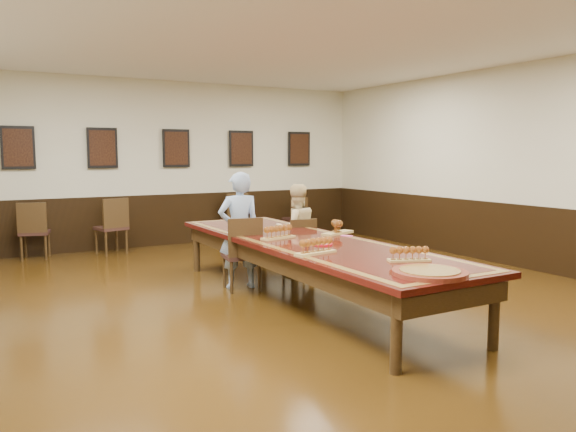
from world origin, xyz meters
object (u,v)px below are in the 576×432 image
chair_woman (298,247)px  chair_man (241,253)px  person_man (239,230)px  spare_chair_a (35,230)px  conference_table (308,252)px  spare_chair_c (233,217)px  spare_chair_d (295,217)px  person_woman (296,230)px  spare_chair_b (111,226)px  carved_platter (430,273)px

chair_woman → chair_man: bearing=22.7°
chair_man → person_man: size_ratio=0.63×
chair_man → spare_chair_a: 4.30m
chair_man → conference_table: (0.47, -0.92, 0.12)m
spare_chair_c → spare_chair_d: (1.33, -0.25, -0.06)m
spare_chair_a → conference_table: 5.33m
spare_chair_c → person_woman: 3.58m
spare_chair_a → spare_chair_c: 3.80m
spare_chair_b → spare_chair_d: size_ratio=1.17×
person_man → carved_platter: bearing=105.4°
spare_chair_b → conference_table: size_ratio=0.20×
person_man → chair_man: bearing=90.0°
chair_man → person_man: bearing=-90.0°
chair_woman → spare_chair_d: bearing=-112.8°
chair_man → spare_chair_b: bearing=-66.2°
chair_man → person_woman: bearing=-150.3°
spare_chair_d → person_woman: person_woman is taller
chair_woman → spare_chair_d: size_ratio=1.00×
chair_woman → spare_chair_d: (1.90, 3.38, -0.00)m
person_woman → chair_woman: bearing=90.0°
chair_woman → spare_chair_d: 3.88m
spare_chair_c → person_man: 4.16m
conference_table → carved_platter: size_ratio=6.70×
spare_chair_d → spare_chair_a: bearing=-2.5°
chair_man → spare_chair_a: spare_chair_a is taller
chair_woman → conference_table: 1.37m
spare_chair_b → spare_chair_c: size_ratio=1.02×
spare_chair_b → chair_woman: bearing=107.7°
spare_chair_d → conference_table: bearing=59.5°
chair_woman → person_woman: bearing=-90.0°
spare_chair_a → person_woman: size_ratio=0.72×
chair_man → spare_chair_d: bearing=-119.5°
spare_chair_d → person_woman: (-1.89, -3.28, 0.25)m
chair_man → chair_woman: chair_man is taller
spare_chair_a → spare_chair_b: 1.25m
spare_chair_d → person_man: 4.65m
spare_chair_a → conference_table: bearing=133.6°
spare_chair_b → person_man: bearing=91.6°
spare_chair_b → conference_table: 4.70m
spare_chair_b → person_woman: (1.99, -3.18, 0.17)m
chair_woman → carved_platter: size_ratio=1.16×
spare_chair_d → spare_chair_c: bearing=-12.6°
chair_man → chair_woman: (1.06, 0.30, -0.05)m
carved_platter → chair_woman: bearing=78.5°
chair_woman → carved_platter: bearing=85.1°
person_man → spare_chair_d: bearing=-120.1°
person_man → conference_table: size_ratio=0.31×
spare_chair_b → chair_man: bearing=91.0°
chair_man → conference_table: bearing=126.5°
person_woman → conference_table: bearing=72.3°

